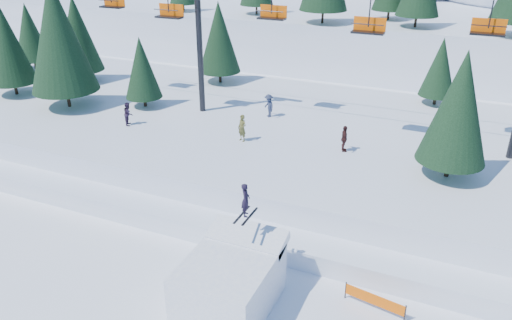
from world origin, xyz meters
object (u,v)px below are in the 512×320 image
at_px(jump_kicker, 231,281).
at_px(banner_near, 375,300).
at_px(banner_far, 469,294).
at_px(chairlift, 338,33).

height_order(jump_kicker, banner_near, jump_kicker).
relative_size(banner_near, banner_far, 1.00).
height_order(jump_kicker, chairlift, chairlift).
bearing_deg(banner_near, banner_far, 28.33).
bearing_deg(jump_kicker, banner_far, 23.77).
xyz_separation_m(banner_near, banner_far, (3.85, 2.07, 0.00)).
xyz_separation_m(chairlift, banner_far, (10.04, -12.27, -8.78)).
bearing_deg(chairlift, jump_kicker, -89.47).
bearing_deg(chairlift, banner_near, -66.66).
bearing_deg(banner_far, chairlift, 129.29).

